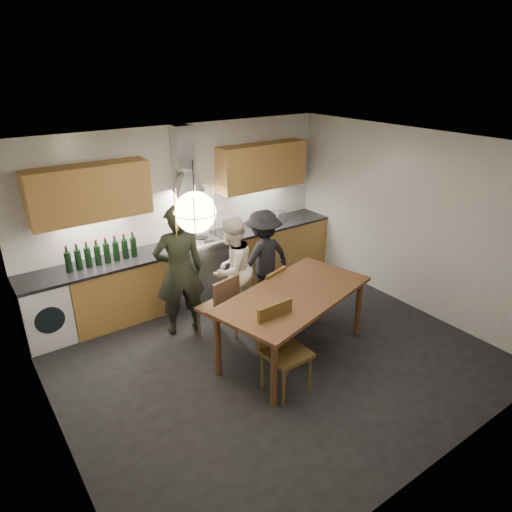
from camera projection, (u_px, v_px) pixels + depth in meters
ground at (270, 354)px, 5.80m from camera, size 5.00×5.00×0.00m
room_shell at (272, 228)px, 5.12m from camera, size 5.02×4.52×2.61m
counter_run at (196, 269)px, 7.09m from camera, size 5.00×0.62×0.90m
range_stove at (195, 270)px, 7.08m from camera, size 0.90×0.60×0.92m
wall_fixtures at (186, 177)px, 6.60m from camera, size 4.30×0.54×1.10m
pendant_lamp at (195, 212)px, 4.36m from camera, size 0.43×0.43×0.70m
dining_table at (294, 301)px, 5.54m from camera, size 2.20×1.48×0.85m
chair_back_left at (221, 305)px, 5.86m from camera, size 0.51×0.51×0.94m
chair_back_mid at (270, 294)px, 6.18m from camera, size 0.50×0.50×0.90m
chair_back_right at (298, 284)px, 6.54m from camera, size 0.41×0.41×0.83m
chair_front at (281, 342)px, 5.02m from camera, size 0.47×0.47×1.02m
person_left at (179, 271)px, 5.95m from camera, size 0.74×0.57×1.80m
person_mid at (232, 269)px, 6.35m from camera, size 0.89×0.80×1.51m
person_right at (263, 258)px, 6.77m from camera, size 0.98×0.60×1.47m
mixing_bowl at (261, 225)px, 7.48m from camera, size 0.38×0.38×0.07m
stock_pot at (279, 216)px, 7.78m from camera, size 0.24×0.24×0.15m
wine_bottles at (102, 252)px, 6.10m from camera, size 0.97×0.08×0.36m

